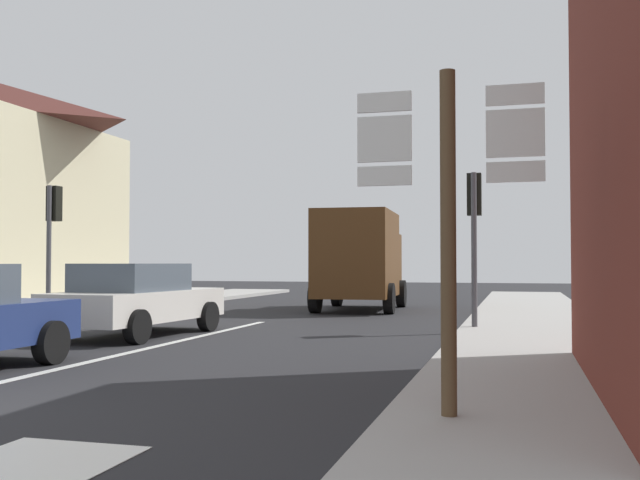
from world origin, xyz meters
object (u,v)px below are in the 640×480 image
(traffic_light_near_right, at_px, (474,214))
(route_sign_post, at_px, (448,215))
(sedan_far, at_px, (136,299))
(delivery_truck, at_px, (360,258))
(traffic_light_near_left, at_px, (53,221))

(traffic_light_near_right, bearing_deg, route_sign_post, -88.17)
(sedan_far, bearing_deg, delivery_truck, 73.44)
(sedan_far, height_order, route_sign_post, route_sign_post)
(sedan_far, height_order, traffic_light_near_right, traffic_light_near_right)
(route_sign_post, height_order, traffic_light_near_left, traffic_light_near_left)
(delivery_truck, distance_m, route_sign_post, 16.36)
(delivery_truck, relative_size, route_sign_post, 1.59)
(traffic_light_near_left, bearing_deg, route_sign_post, -41.46)
(delivery_truck, xyz_separation_m, route_sign_post, (4.19, -15.82, 0.26))
(sedan_far, relative_size, delivery_truck, 0.85)
(delivery_truck, height_order, traffic_light_near_right, traffic_light_near_right)
(sedan_far, distance_m, delivery_truck, 9.48)
(delivery_truck, height_order, traffic_light_near_left, traffic_light_near_left)
(delivery_truck, height_order, route_sign_post, route_sign_post)
(route_sign_post, bearing_deg, sedan_far, 135.49)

